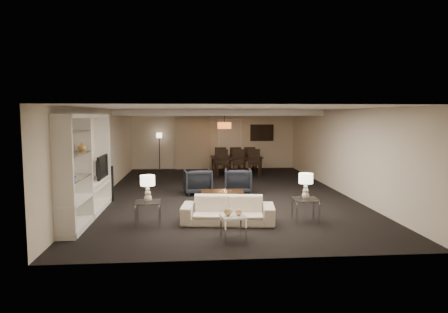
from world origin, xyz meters
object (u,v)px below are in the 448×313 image
Objects in this scene: coffee_table at (222,199)px; marble_table at (233,227)px; side_table_left at (148,213)px; table_lamp_right at (306,186)px; chair_nr at (254,163)px; vase_blue at (72,176)px; chair_fm at (235,159)px; chair_fr at (249,159)px; dining_table at (236,166)px; side_table_right at (305,210)px; chair_fl at (220,160)px; sofa at (228,210)px; television at (99,167)px; table_lamp_left at (148,188)px; floor_lamp at (159,152)px; armchair_left at (198,181)px; armchair_right at (238,181)px; vase_amber at (82,147)px; chair_nl at (222,163)px; chair_nm at (238,163)px; floor_speaker at (112,184)px.

marble_table is at bearing -90.00° from coffee_table.
table_lamp_right reaches higher than side_table_left.
vase_blue is at bearing -117.66° from chair_nr.
chair_fm is at bearing 80.92° from coffee_table.
chair_nr is 1.00× the size of chair_fr.
dining_table is at bearing 50.66° from chair_fr.
side_table_right is at bearing 0.00° from table_lamp_right.
side_table_left is 8.15m from chair_fm.
table_lamp_right is at bearing 94.31° from chair_fr.
vase_blue reaches higher than table_lamp_right.
coffee_table is 6.11m from chair_fl.
television is (-3.10, 1.72, 0.75)m from sofa.
table_lamp_left is 0.36× the size of floor_lamp.
table_lamp_right is at bearing 92.05° from chair_fm.
armchair_left is 0.78× the size of chair_fl.
marble_table is 0.29× the size of floor_lamp.
chair_fl is at bearing -82.44° from armchair_right.
chair_fm is at bearing 3.37° from chair_fr.
vase_amber is at bearing -96.99° from floor_lamp.
chair_nr is 1.77m from chair_fl.
table_lamp_right is (2.30, -3.30, 0.42)m from armchair_left.
side_table_left is 0.53× the size of chair_fr.
chair_nl is at bearing -173.05° from chair_nr.
vase_amber is 7.93m from dining_table.
chair_nm is (0.97, 7.49, 0.29)m from marble_table.
side_table_right is 6.44m from chair_nm.
armchair_right is 4.90m from vase_amber.
table_lamp_right reaches higher than chair_fm.
table_lamp_left is 0.54× the size of chair_nm.
chair_nr reaches higher than armchair_right.
vase_amber is 0.19× the size of floor_speaker.
dining_table is (3.91, 4.58, -0.13)m from floor_speaker.
vase_amber is 0.18× the size of chair_nl.
floor_speaker reaches higher than side_table_right.
chair_nr and chair_fm have the same top height.
chair_nl is (3.31, 3.93, 0.04)m from floor_speaker.
side_table_right is (1.70, -1.60, 0.06)m from coffee_table.
chair_nr is 1.43m from chair_fm.
sofa is at bearing -93.32° from chair_nl.
vase_amber is 7.04m from chair_nl.
side_table_left is 0.53× the size of chair_nl.
chair_fl is 0.65× the size of floor_lamp.
chair_nr reaches higher than marble_table.
armchair_left is at bearing -115.27° from dining_table.
side_table_left is 0.53× the size of chair_nr.
side_table_right is 0.53× the size of chair_nm.
armchair_right is 1.44× the size of table_lamp_left.
floor_speaker is (-2.34, -0.83, 0.11)m from armchair_left.
television is 1.47m from vase_amber.
vase_amber reaches higher than coffee_table.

